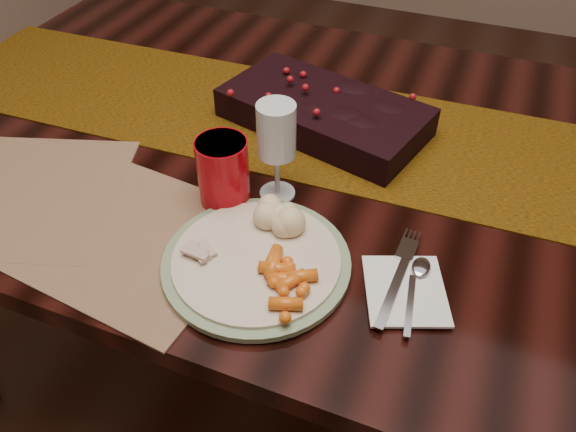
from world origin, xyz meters
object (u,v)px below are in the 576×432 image
at_px(baby_carrots, 280,280).
at_px(dinner_plate, 256,261).
at_px(dining_table, 336,285).
at_px(red_cup, 223,172).
at_px(napkin, 405,290).
at_px(wine_glass, 277,152).
at_px(turkey_shreds, 205,253).
at_px(mashed_potatoes, 279,211).
at_px(centerpiece, 324,108).
at_px(placemat_main, 119,231).

bearing_deg(baby_carrots, dinner_plate, 145.70).
height_order(dining_table, red_cup, red_cup).
relative_size(dining_table, dinner_plate, 6.52).
xyz_separation_m(napkin, wine_glass, (-0.25, 0.13, 0.08)).
relative_size(turkey_shreds, red_cup, 0.59).
bearing_deg(dining_table, baby_carrots, -88.32).
xyz_separation_m(baby_carrots, napkin, (0.16, 0.07, -0.02)).
xyz_separation_m(mashed_potatoes, turkey_shreds, (-0.07, -0.11, -0.02)).
xyz_separation_m(mashed_potatoes, red_cup, (-0.11, 0.04, 0.02)).
bearing_deg(mashed_potatoes, napkin, -13.16).
xyz_separation_m(centerpiece, red_cup, (-0.08, -0.27, 0.02)).
bearing_deg(dinner_plate, dining_table, 82.70).
bearing_deg(mashed_potatoes, wine_glass, 113.85).
xyz_separation_m(baby_carrots, mashed_potatoes, (-0.05, 0.12, 0.01)).
distance_m(baby_carrots, mashed_potatoes, 0.13).
relative_size(turkey_shreds, napkin, 0.53).
bearing_deg(turkey_shreds, centerpiece, 84.45).
bearing_deg(wine_glass, centerpiece, 88.76).
relative_size(dinner_plate, baby_carrots, 2.40).
distance_m(centerpiece, wine_glass, 0.23).
bearing_deg(napkin, dining_table, 99.46).
height_order(centerpiece, wine_glass, wine_glass).
relative_size(dinner_plate, red_cup, 2.42).
height_order(baby_carrots, red_cup, red_cup).
bearing_deg(baby_carrots, red_cup, 136.38).
bearing_deg(dinner_plate, red_cup, 132.72).
distance_m(centerpiece, red_cup, 0.28).
bearing_deg(mashed_potatoes, dining_table, 80.79).
distance_m(dining_table, napkin, 0.51).
distance_m(turkey_shreds, wine_glass, 0.20).
xyz_separation_m(centerpiece, napkin, (0.24, -0.36, -0.04)).
bearing_deg(wine_glass, mashed_potatoes, -66.15).
xyz_separation_m(dining_table, red_cup, (-0.15, -0.21, 0.44)).
bearing_deg(napkin, centerpiece, 103.25).
xyz_separation_m(napkin, red_cup, (-0.32, 0.09, 0.05)).
relative_size(placemat_main, wine_glass, 2.33).
bearing_deg(centerpiece, placemat_main, -116.59).
bearing_deg(placemat_main, centerpiece, 69.90).
height_order(centerpiece, dinner_plate, centerpiece).
bearing_deg(dining_table, centerpiece, 137.81).
bearing_deg(dining_table, turkey_shreds, -107.83).
height_order(napkin, wine_glass, wine_glass).
bearing_deg(wine_glass, turkey_shreds, -100.51).
relative_size(baby_carrots, mashed_potatoes, 1.31).
distance_m(dining_table, turkey_shreds, 0.54).
relative_size(mashed_potatoes, turkey_shreds, 1.31).
distance_m(dinner_plate, turkey_shreds, 0.08).
bearing_deg(mashed_potatoes, placemat_main, -158.08).
distance_m(dining_table, placemat_main, 0.57).
bearing_deg(baby_carrots, wine_glass, 113.46).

